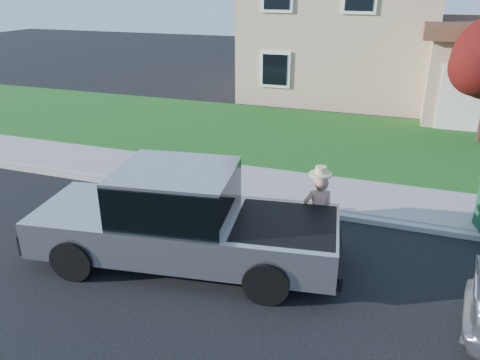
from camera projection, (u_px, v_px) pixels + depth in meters
name	position (u px, v px, depth m)	size (l,w,h in m)	color
ground	(209.00, 269.00, 8.71)	(80.00, 80.00, 0.00)	black
curb	(297.00, 209.00, 10.90)	(40.00, 0.20, 0.12)	gray
sidewalk	(306.00, 191.00, 11.85)	(40.00, 2.00, 0.15)	gray
lawn	(334.00, 140.00, 15.77)	(40.00, 7.00, 0.10)	#154C17
house	(373.00, 25.00, 21.33)	(14.00, 11.30, 6.85)	tan
pickup_truck	(184.00, 220.00, 8.63)	(5.95, 2.72, 1.89)	black
woman	(318.00, 211.00, 9.06)	(0.69, 0.58, 1.77)	tan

